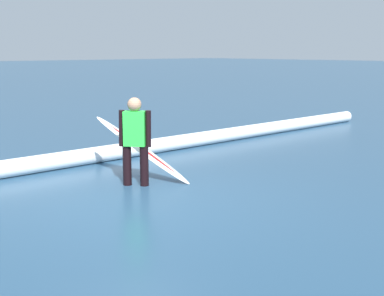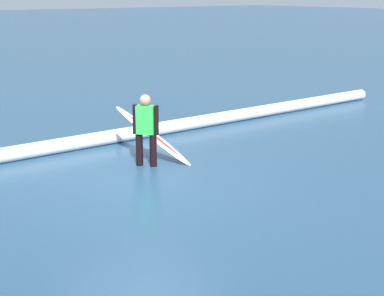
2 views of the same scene
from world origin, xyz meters
The scene contains 4 objects.
ground_plane centered at (0.00, 0.00, 0.00)m, with size 188.80×188.80×0.00m, color navy.
surfer centered at (-0.59, -0.68, 0.79)m, with size 0.37×0.44×1.41m.
surfboard centered at (-0.93, -0.97, 0.50)m, with size 0.95×1.77×1.04m.
wave_crest_foreground centered at (-0.59, -2.58, 0.15)m, with size 0.31×0.31×18.58m, color white.
Camera 1 is at (4.25, 5.88, 2.14)m, focal length 48.67 mm.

